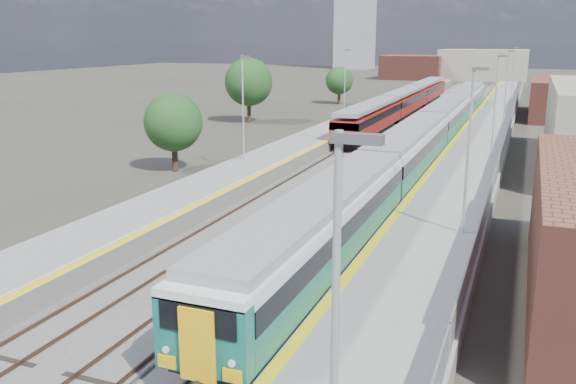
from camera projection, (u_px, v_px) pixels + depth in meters
The scene contains 11 objects.
ground at pixel (420, 147), 55.78m from camera, with size 320.00×320.00×0.00m, color #47443A.
ballast_bed at pixel (401, 141), 58.83m from camera, with size 10.50×155.00×0.06m, color #565451.
tracks at pixel (410, 138), 60.11m from camera, with size 8.96×160.00×0.17m.
platform_right at pixel (483, 141), 56.02m from camera, with size 4.70×155.00×8.52m.
platform_left at pixel (334, 132), 61.11m from camera, with size 4.30×155.00×8.52m.
buildings at pixel (409, 33), 139.50m from camera, with size 72.00×185.50×40.00m.
green_train at pixel (431, 131), 50.96m from camera, with size 2.81×78.15×3.09m.
red_train at pixel (405, 101), 76.12m from camera, with size 2.66×54.11×3.36m.
tree_a at pixel (173, 122), 44.78m from camera, with size 4.30×4.30×5.82m.
tree_b at pixel (249, 82), 70.60m from camera, with size 5.55×5.55×7.52m.
tree_c at pixel (339, 81), 90.95m from camera, with size 4.10×4.10×5.56m.
Camera 1 is at (8.90, -5.69, 9.70)m, focal length 38.00 mm.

